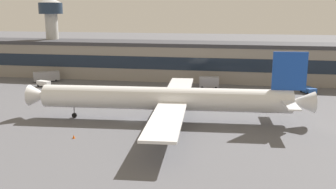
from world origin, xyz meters
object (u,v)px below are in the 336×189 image
fuel_truck (47,76)px  stair_truck (210,82)px  pushback_tractor (308,90)px  follow_me_car (43,83)px  traffic_cone_2 (74,137)px  airliner (169,99)px  control_tower (52,26)px  traffic_cone_0 (156,136)px  traffic_cone_1 (165,131)px

fuel_truck → stair_truck: bearing=-1.1°
pushback_tractor → follow_me_car: 80.75m
follow_me_car → traffic_cone_2: bearing=-56.4°
airliner → pushback_tractor: airliner is taller
airliner → control_tower: bearing=134.8°
follow_me_car → traffic_cone_0: size_ratio=7.15×
control_tower → traffic_cone_1: bearing=-48.9°
control_tower → traffic_cone_1: control_tower is taller
control_tower → stair_truck: size_ratio=4.60×
pushback_tractor → fuel_truck: size_ratio=0.63×
traffic_cone_1 → pushback_tractor: bearing=51.8°
traffic_cone_0 → pushback_tractor: bearing=52.8°
airliner → control_tower: control_tower is taller
pushback_tractor → traffic_cone_1: bearing=-128.2°
follow_me_car → traffic_cone_2: 54.18m
traffic_cone_0 → traffic_cone_2: traffic_cone_2 is taller
control_tower → traffic_cone_2: 81.04m
airliner → stair_truck: (6.04, 37.32, -2.97)m
airliner → fuel_truck: size_ratio=7.28×
stair_truck → fuel_truck: size_ratio=0.71×
airliner → follow_me_car: 54.89m
follow_me_car → traffic_cone_1: bearing=-39.7°
pushback_tractor → fuel_truck: (-83.66, 3.49, 0.83)m
control_tower → traffic_cone_0: bearing=-51.0°
airliner → follow_me_car: (-45.74, 30.10, -3.86)m
fuel_truck → traffic_cone_2: size_ratio=12.49×
traffic_cone_1 → traffic_cone_2: traffic_cone_1 is taller
pushback_tractor → traffic_cone_2: (-50.62, -49.90, -0.70)m
traffic_cone_1 → fuel_truck: bearing=136.6°
airliner → traffic_cone_1: airliner is taller
stair_truck → control_tower: bearing=164.2°
stair_truck → fuel_truck: stair_truck is taller
stair_truck → traffic_cone_1: bearing=-96.5°
follow_me_car → pushback_tractor: bearing=3.4°
pushback_tractor → traffic_cone_0: pushback_tractor is taller
stair_truck → follow_me_car: size_ratio=1.29×
airliner → traffic_cone_0: 12.63m
fuel_truck → traffic_cone_1: bearing=-43.4°
pushback_tractor → traffic_cone_0: (-35.36, -46.63, -0.72)m
fuel_truck → traffic_cone_1: 68.22m
pushback_tractor → stair_truck: 28.95m
pushback_tractor → control_tower: bearing=167.7°
control_tower → traffic_cone_2: size_ratio=40.91×
airliner → fuel_truck: airliner is taller
traffic_cone_2 → traffic_cone_0: bearing=12.1°
airliner → traffic_cone_0: bearing=-92.4°
follow_me_car → traffic_cone_1: (46.52, -38.57, -0.74)m
airliner → stair_truck: 37.92m
fuel_truck → traffic_cone_2: 62.81m
traffic_cone_0 → traffic_cone_2: bearing=-167.9°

